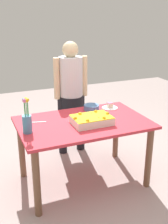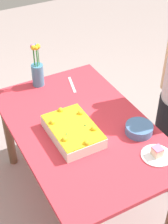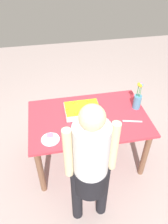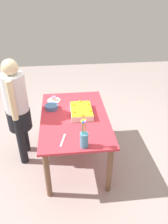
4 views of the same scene
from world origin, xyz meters
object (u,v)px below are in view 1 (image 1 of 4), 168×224
object	(u,v)px
sheet_cake	(92,120)
fruit_bowl	(91,107)
serving_plate_with_slice	(110,107)
flower_vase	(27,121)
cake_knife	(36,122)
person_standing	(71,91)

from	to	relation	value
sheet_cake	fruit_bowl	distance (m)	0.43
serving_plate_with_slice	flower_vase	world-z (taller)	flower_vase
sheet_cake	fruit_bowl	world-z (taller)	sheet_cake
cake_knife	flower_vase	xyz separation A→B (m)	(-0.13, -0.23, 0.12)
fruit_bowl	cake_knife	bearing A→B (deg)	-169.04
serving_plate_with_slice	flower_vase	size ratio (longest dim) A/B	0.55
cake_knife	flower_vase	distance (m)	0.29
cake_knife	person_standing	size ratio (longest dim) A/B	0.15
sheet_cake	serving_plate_with_slice	bearing A→B (deg)	42.31
sheet_cake	flower_vase	xyz separation A→B (m)	(-0.66, 0.03, 0.08)
cake_knife	fruit_bowl	distance (m)	0.72
flower_vase	fruit_bowl	size ratio (longest dim) A/B	1.93
serving_plate_with_slice	fruit_bowl	xyz separation A→B (m)	(-0.23, 0.03, 0.01)
fruit_bowl	person_standing	world-z (taller)	person_standing
sheet_cake	serving_plate_with_slice	xyz separation A→B (m)	(0.40, 0.37, -0.03)
fruit_bowl	flower_vase	bearing A→B (deg)	-156.43
fruit_bowl	person_standing	xyz separation A→B (m)	(-0.09, 0.44, 0.09)
serving_plate_with_slice	flower_vase	bearing A→B (deg)	-162.55
sheet_cake	flower_vase	size ratio (longest dim) A/B	1.16
sheet_cake	fruit_bowl	xyz separation A→B (m)	(0.17, 0.40, -0.01)
serving_plate_with_slice	sheet_cake	bearing A→B (deg)	-137.69
sheet_cake	person_standing	xyz separation A→B (m)	(0.08, 0.84, 0.08)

